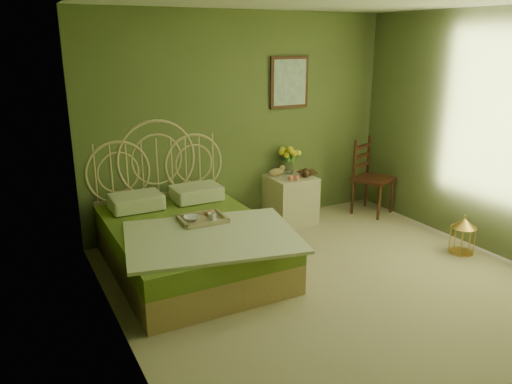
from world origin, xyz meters
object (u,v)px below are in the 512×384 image
chair (370,172)px  nightstand (290,194)px  birdcage (463,236)px  bed (188,240)px

chair → nightstand: bearing=148.5°
nightstand → chair: bearing=-9.0°
nightstand → birdcage: 2.10m
bed → nightstand: bearing=23.0°
bed → birdcage: bed is taller
birdcage → nightstand: bearing=123.1°
nightstand → birdcage: bearing=-56.9°
bed → nightstand: size_ratio=2.18×
birdcage → bed: bearing=159.3°
chair → birdcage: (0.01, -1.58, -0.37)m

